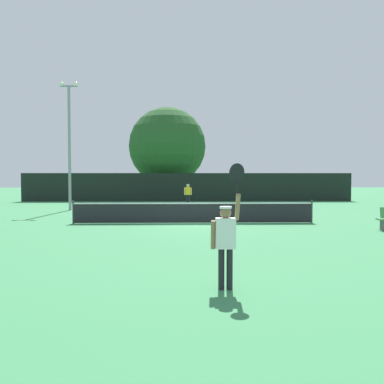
{
  "coord_description": "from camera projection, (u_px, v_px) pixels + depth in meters",
  "views": [
    {
      "loc": [
        -0.55,
        -18.99,
        2.19
      ],
      "look_at": [
        0.09,
        5.98,
        1.22
      ],
      "focal_mm": 38.34,
      "sensor_mm": 36.0,
      "label": 1
    }
  ],
  "objects": [
    {
      "name": "tennis_net",
      "position": [
        193.0,
        212.0,
        19.04
      ],
      "size": [
        11.19,
        0.08,
        1.07
      ],
      "color": "#232328",
      "rests_on": "ground"
    },
    {
      "name": "parked_car_near",
      "position": [
        282.0,
        189.0,
        44.01
      ],
      "size": [
        2.33,
        4.38,
        1.69
      ],
      "rotation": [
        0.0,
        0.0,
        0.1
      ],
      "color": "white",
      "rests_on": "ground"
    },
    {
      "name": "light_pole",
      "position": [
        69.0,
        138.0,
        26.21
      ],
      "size": [
        1.18,
        0.28,
        8.2
      ],
      "color": "gray",
      "rests_on": "ground"
    },
    {
      "name": "large_tree",
      "position": [
        167.0,
        146.0,
        39.84
      ],
      "size": [
        7.48,
        7.48,
        8.85
      ],
      "color": "brown",
      "rests_on": "ground"
    },
    {
      "name": "player_receiving",
      "position": [
        188.0,
        192.0,
        30.95
      ],
      "size": [
        0.57,
        0.23,
        1.58
      ],
      "rotation": [
        0.0,
        0.0,
        3.14
      ],
      "color": "yellow",
      "rests_on": "ground"
    },
    {
      "name": "perimeter_fence",
      "position": [
        188.0,
        187.0,
        35.76
      ],
      "size": [
        28.83,
        0.12,
        2.46
      ],
      "primitive_type": "cube",
      "color": "black",
      "rests_on": "ground"
    },
    {
      "name": "player_serving",
      "position": [
        226.0,
        235.0,
        7.9
      ],
      "size": [
        0.68,
        0.39,
        2.45
      ],
      "color": "white",
      "rests_on": "ground"
    },
    {
      "name": "ground_plane",
      "position": [
        193.0,
        223.0,
        19.06
      ],
      "size": [
        120.0,
        120.0,
        0.0
      ],
      "primitive_type": "plane",
      "color": "#387F4C"
    },
    {
      "name": "tennis_ball",
      "position": [
        183.0,
        215.0,
        22.9
      ],
      "size": [
        0.07,
        0.07,
        0.07
      ],
      "primitive_type": "sphere",
      "color": "#CCE033",
      "rests_on": "ground"
    }
  ]
}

